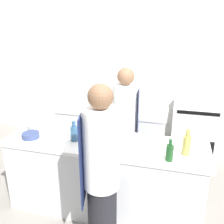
{
  "coord_description": "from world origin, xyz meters",
  "views": [
    {
      "loc": [
        0.77,
        -2.5,
        2.18
      ],
      "look_at": [
        0.0,
        0.35,
        1.16
      ],
      "focal_mm": 40.0,
      "sensor_mm": 36.0,
      "label": 1
    }
  ],
  "objects_px": {
    "bottle_wine": "(170,152)",
    "bowl_prep_small": "(38,126)",
    "chef_at_prep_near": "(101,177)",
    "bottle_vinegar": "(187,145)",
    "bottle_olive_oil": "(74,133)",
    "chef_at_stove": "(125,127)",
    "bowl_ceramic_blue": "(96,137)",
    "bowl_wooden_salad": "(129,139)",
    "bowl_mixing_large": "(31,135)",
    "oven_range": "(194,130)"
  },
  "relations": [
    {
      "from": "bowl_ceramic_blue",
      "to": "bowl_wooden_salad",
      "type": "height_order",
      "value": "bowl_ceramic_blue"
    },
    {
      "from": "chef_at_stove",
      "to": "bottle_wine",
      "type": "height_order",
      "value": "chef_at_stove"
    },
    {
      "from": "bottle_olive_oil",
      "to": "bowl_prep_small",
      "type": "height_order",
      "value": "bottle_olive_oil"
    },
    {
      "from": "oven_range",
      "to": "bowl_wooden_salad",
      "type": "relative_size",
      "value": 3.76
    },
    {
      "from": "chef_at_stove",
      "to": "bowl_ceramic_blue",
      "type": "relative_size",
      "value": 7.59
    },
    {
      "from": "chef_at_prep_near",
      "to": "bowl_wooden_salad",
      "type": "height_order",
      "value": "chef_at_prep_near"
    },
    {
      "from": "oven_range",
      "to": "bowl_prep_small",
      "type": "xyz_separation_m",
      "value": [
        -2.06,
        -1.62,
        0.49
      ]
    },
    {
      "from": "bowl_ceramic_blue",
      "to": "chef_at_prep_near",
      "type": "bearing_deg",
      "value": -68.14
    },
    {
      "from": "bowl_mixing_large",
      "to": "bowl_wooden_salad",
      "type": "relative_size",
      "value": 0.85
    },
    {
      "from": "chef_at_prep_near",
      "to": "bowl_ceramic_blue",
      "type": "relative_size",
      "value": 7.94
    },
    {
      "from": "bottle_vinegar",
      "to": "oven_range",
      "type": "bearing_deg",
      "value": 83.55
    },
    {
      "from": "bowl_wooden_salad",
      "to": "chef_at_stove",
      "type": "bearing_deg",
      "value": 106.16
    },
    {
      "from": "bottle_wine",
      "to": "bowl_prep_small",
      "type": "xyz_separation_m",
      "value": [
        -1.69,
        0.37,
        -0.05
      ]
    },
    {
      "from": "bottle_olive_oil",
      "to": "oven_range",
      "type": "bearing_deg",
      "value": 51.05
    },
    {
      "from": "bottle_wine",
      "to": "bowl_mixing_large",
      "type": "distance_m",
      "value": 1.63
    },
    {
      "from": "chef_at_prep_near",
      "to": "bottle_wine",
      "type": "distance_m",
      "value": 0.72
    },
    {
      "from": "oven_range",
      "to": "bowl_prep_small",
      "type": "distance_m",
      "value": 2.66
    },
    {
      "from": "bottle_olive_oil",
      "to": "bottle_vinegar",
      "type": "bearing_deg",
      "value": -0.74
    },
    {
      "from": "bowl_mixing_large",
      "to": "bowl_ceramic_blue",
      "type": "distance_m",
      "value": 0.79
    },
    {
      "from": "chef_at_stove",
      "to": "bowl_wooden_salad",
      "type": "height_order",
      "value": "chef_at_stove"
    },
    {
      "from": "chef_at_stove",
      "to": "bottle_wine",
      "type": "distance_m",
      "value": 1.12
    },
    {
      "from": "oven_range",
      "to": "bowl_wooden_salad",
      "type": "bearing_deg",
      "value": -116.46
    },
    {
      "from": "chef_at_prep_near",
      "to": "bowl_mixing_large",
      "type": "xyz_separation_m",
      "value": [
        -1.05,
        0.54,
        0.05
      ]
    },
    {
      "from": "oven_range",
      "to": "bowl_mixing_large",
      "type": "bearing_deg",
      "value": -136.77
    },
    {
      "from": "bottle_olive_oil",
      "to": "chef_at_prep_near",
      "type": "bearing_deg",
      "value": -49.49
    },
    {
      "from": "bottle_olive_oil",
      "to": "bowl_prep_small",
      "type": "bearing_deg",
      "value": 162.09
    },
    {
      "from": "bowl_wooden_salad",
      "to": "bowl_ceramic_blue",
      "type": "bearing_deg",
      "value": -172.16
    },
    {
      "from": "chef_at_prep_near",
      "to": "bottle_vinegar",
      "type": "relative_size",
      "value": 6.1
    },
    {
      "from": "chef_at_prep_near",
      "to": "bottle_olive_oil",
      "type": "height_order",
      "value": "chef_at_prep_near"
    },
    {
      "from": "bowl_ceramic_blue",
      "to": "bowl_mixing_large",
      "type": "bearing_deg",
      "value": -169.69
    },
    {
      "from": "oven_range",
      "to": "bottle_olive_oil",
      "type": "height_order",
      "value": "bottle_olive_oil"
    },
    {
      "from": "oven_range",
      "to": "bottle_wine",
      "type": "bearing_deg",
      "value": -100.49
    },
    {
      "from": "chef_at_stove",
      "to": "bowl_prep_small",
      "type": "relative_size",
      "value": 6.3
    },
    {
      "from": "chef_at_prep_near",
      "to": "bowl_mixing_large",
      "type": "height_order",
      "value": "chef_at_prep_near"
    },
    {
      "from": "chef_at_stove",
      "to": "bowl_prep_small",
      "type": "bearing_deg",
      "value": -71.85
    },
    {
      "from": "bowl_prep_small",
      "to": "bowl_ceramic_blue",
      "type": "height_order",
      "value": "bowl_ceramic_blue"
    },
    {
      "from": "bowl_wooden_salad",
      "to": "bowl_prep_small",
      "type": "bearing_deg",
      "value": 176.85
    },
    {
      "from": "chef_at_prep_near",
      "to": "chef_at_stove",
      "type": "bearing_deg",
      "value": -10.92
    },
    {
      "from": "bottle_wine",
      "to": "bowl_prep_small",
      "type": "distance_m",
      "value": 1.73
    },
    {
      "from": "bottle_vinegar",
      "to": "bowl_prep_small",
      "type": "bearing_deg",
      "value": 173.57
    },
    {
      "from": "oven_range",
      "to": "chef_at_stove",
      "type": "xyz_separation_m",
      "value": [
        -1.01,
        -1.08,
        0.38
      ]
    },
    {
      "from": "oven_range",
      "to": "bottle_vinegar",
      "type": "bearing_deg",
      "value": -96.45
    },
    {
      "from": "chef_at_prep_near",
      "to": "bowl_ceramic_blue",
      "type": "bearing_deg",
      "value": 7.95
    },
    {
      "from": "bottle_vinegar",
      "to": "bowl_mixing_large",
      "type": "relative_size",
      "value": 1.39
    },
    {
      "from": "oven_range",
      "to": "bowl_prep_small",
      "type": "bearing_deg",
      "value": -141.84
    },
    {
      "from": "bowl_ceramic_blue",
      "to": "chef_at_stove",
      "type": "bearing_deg",
      "value": 72.67
    },
    {
      "from": "bottle_vinegar",
      "to": "bottle_wine",
      "type": "xyz_separation_m",
      "value": [
        -0.16,
        -0.17,
        -0.02
      ]
    },
    {
      "from": "bottle_olive_oil",
      "to": "chef_at_stove",
      "type": "bearing_deg",
      "value": 58.21
    },
    {
      "from": "chef_at_prep_near",
      "to": "bowl_ceramic_blue",
      "type": "distance_m",
      "value": 0.74
    },
    {
      "from": "chef_at_stove",
      "to": "bottle_wine",
      "type": "xyz_separation_m",
      "value": [
        0.64,
        -0.91,
        0.16
      ]
    }
  ]
}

